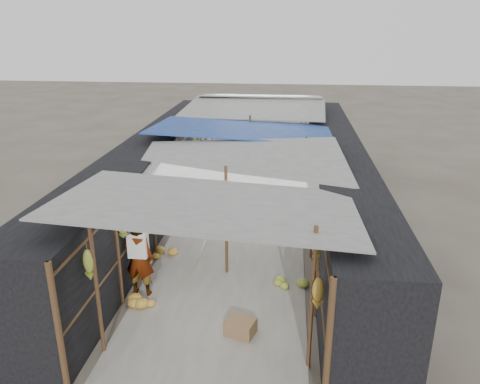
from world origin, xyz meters
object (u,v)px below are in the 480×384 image
at_px(vendor_elderly, 139,258).
at_px(black_basin, 273,180).
at_px(vendor_seated, 285,186).
at_px(shopper_blue, 238,173).
at_px(crate_near, 241,327).

bearing_deg(vendor_elderly, black_basin, -101.45).
xyz_separation_m(black_basin, vendor_seated, (0.46, -1.82, 0.41)).
distance_m(black_basin, shopper_blue, 2.16).
bearing_deg(crate_near, vendor_elderly, 170.00).
relative_size(shopper_blue, vendor_seated, 1.67).
xyz_separation_m(crate_near, vendor_elderly, (-2.27, 1.17, 0.71)).
xyz_separation_m(vendor_elderly, shopper_blue, (1.37, 6.24, -0.04)).
bearing_deg(shopper_blue, black_basin, 34.50).
xyz_separation_m(shopper_blue, vendor_seated, (1.59, -0.14, -0.33)).
xyz_separation_m(black_basin, vendor_elderly, (-2.50, -7.92, 0.78)).
distance_m(crate_near, vendor_elderly, 2.65).
bearing_deg(vendor_seated, black_basin, -166.55).
height_order(vendor_elderly, shopper_blue, vendor_elderly).
bearing_deg(shopper_blue, vendor_seated, -26.75).
bearing_deg(vendor_elderly, shopper_blue, -96.34).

